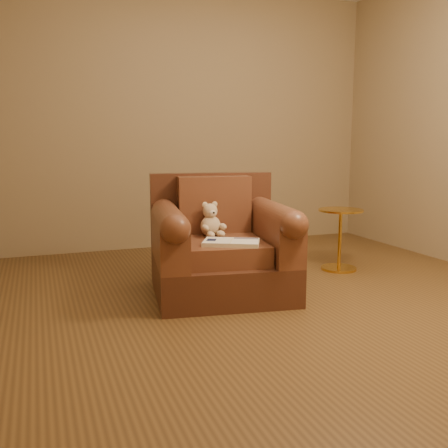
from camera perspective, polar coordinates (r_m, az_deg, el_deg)
name	(u,v)px	position (r m, az deg, el deg)	size (l,w,h in m)	color
floor	(274,296)	(3.68, 5.74, -8.15)	(4.00, 4.00, 0.00)	brown
room	(278,50)	(3.57, 6.20, 19.15)	(4.02, 4.02, 2.71)	#937C5A
armchair	(221,248)	(3.67, -0.40, -2.77)	(1.09, 1.05, 0.86)	#4C2819
teddy_bear	(211,223)	(3.70, -1.46, 0.12)	(0.19, 0.21, 0.26)	#D0B491
guidebook	(231,242)	(3.40, 0.84, -2.12)	(0.44, 0.38, 0.03)	beige
side_table	(340,237)	(4.45, 13.10, -1.50)	(0.38, 0.38, 0.53)	gold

